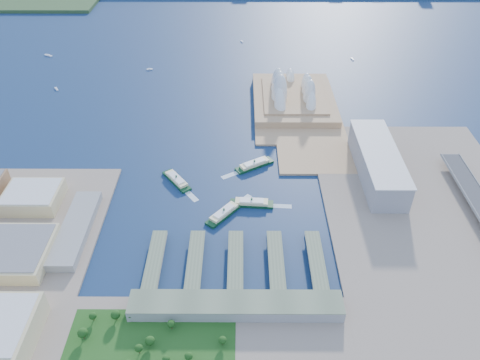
{
  "coord_description": "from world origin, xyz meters",
  "views": [
    {
      "loc": [
        20.06,
        -409.94,
        369.0
      ],
      "look_at": [
        18.14,
        46.99,
        18.0
      ],
      "focal_mm": 35.0,
      "sensor_mm": 36.0,
      "label": 1
    }
  ],
  "objects_px": {
    "ferry_a": "(176,179)",
    "ferry_c": "(224,212)",
    "ferry_d": "(252,202)",
    "ferry_b": "(254,163)",
    "opera_house": "(294,85)",
    "toaster_building": "(378,163)"
  },
  "relations": [
    {
      "from": "ferry_a",
      "to": "ferry_d",
      "type": "distance_m",
      "value": 105.99
    },
    {
      "from": "ferry_a",
      "to": "ferry_c",
      "type": "bearing_deg",
      "value": -82.21
    },
    {
      "from": "toaster_building",
      "to": "ferry_d",
      "type": "relative_size",
      "value": 2.95
    },
    {
      "from": "opera_house",
      "to": "ferry_c",
      "type": "distance_m",
      "value": 298.46
    },
    {
      "from": "opera_house",
      "to": "ferry_d",
      "type": "relative_size",
      "value": 3.43
    },
    {
      "from": "opera_house",
      "to": "ferry_d",
      "type": "distance_m",
      "value": 270.16
    },
    {
      "from": "opera_house",
      "to": "ferry_b",
      "type": "relative_size",
      "value": 3.31
    },
    {
      "from": "ferry_b",
      "to": "ferry_c",
      "type": "bearing_deg",
      "value": -52.54
    },
    {
      "from": "ferry_a",
      "to": "ferry_c",
      "type": "xyz_separation_m",
      "value": [
        63.09,
        -64.18,
        0.02
      ]
    },
    {
      "from": "ferry_a",
      "to": "opera_house",
      "type": "bearing_deg",
      "value": 15.0
    },
    {
      "from": "toaster_building",
      "to": "ferry_a",
      "type": "relative_size",
      "value": 2.96
    },
    {
      "from": "ferry_c",
      "to": "ferry_d",
      "type": "relative_size",
      "value": 1.0
    },
    {
      "from": "ferry_c",
      "to": "ferry_d",
      "type": "distance_m",
      "value": 37.97
    },
    {
      "from": "toaster_building",
      "to": "ferry_a",
      "type": "xyz_separation_m",
      "value": [
        -258.65,
        -13.68,
        -15.56
      ]
    },
    {
      "from": "ferry_a",
      "to": "ferry_b",
      "type": "distance_m",
      "value": 106.68
    },
    {
      "from": "opera_house",
      "to": "ferry_a",
      "type": "distance_m",
      "value": 273.56
    },
    {
      "from": "ferry_a",
      "to": "ferry_b",
      "type": "height_order",
      "value": "ferry_b"
    },
    {
      "from": "ferry_a",
      "to": "ferry_d",
      "type": "xyz_separation_m",
      "value": [
        95.92,
        -45.1,
        0.02
      ]
    },
    {
      "from": "toaster_building",
      "to": "opera_house",
      "type": "bearing_deg",
      "value": 114.23
    },
    {
      "from": "ferry_b",
      "to": "ferry_c",
      "type": "xyz_separation_m",
      "value": [
        -37.88,
        -98.62,
        -0.17
      ]
    },
    {
      "from": "toaster_building",
      "to": "ferry_c",
      "type": "relative_size",
      "value": 2.95
    },
    {
      "from": "opera_house",
      "to": "toaster_building",
      "type": "relative_size",
      "value": 1.16
    }
  ]
}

